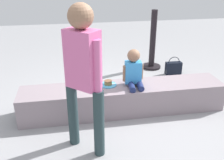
% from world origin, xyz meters
% --- Properties ---
extents(ground_plane, '(12.00, 12.00, 0.00)m').
position_xyz_m(ground_plane, '(0.00, 0.00, 0.00)').
color(ground_plane, gray).
extents(concrete_ledge, '(2.67, 0.48, 0.37)m').
position_xyz_m(concrete_ledge, '(0.00, 0.00, 0.18)').
color(concrete_ledge, gray).
rests_on(concrete_ledge, ground_plane).
extents(child_seated, '(0.28, 0.32, 0.48)m').
position_xyz_m(child_seated, '(0.13, -0.00, 0.58)').
color(child_seated, navy).
rests_on(child_seated, concrete_ledge).
extents(adult_standing, '(0.36, 0.35, 1.52)m').
position_xyz_m(adult_standing, '(-0.55, -0.70, 0.92)').
color(adult_standing, '#243639').
rests_on(adult_standing, ground_plane).
extents(cake_plate, '(0.22, 0.22, 0.07)m').
position_xyz_m(cake_plate, '(-0.19, 0.06, 0.39)').
color(cake_plate, '#4CA5D8').
rests_on(cake_plate, concrete_ledge).
extents(gift_bag, '(0.19, 0.12, 0.33)m').
position_xyz_m(gift_bag, '(-0.35, 1.11, 0.15)').
color(gift_bag, '#59C6B2').
rests_on(gift_bag, ground_plane).
extents(railing_post, '(0.36, 0.36, 1.10)m').
position_xyz_m(railing_post, '(0.88, 1.50, 0.41)').
color(railing_post, black).
rests_on(railing_post, ground_plane).
extents(water_bottle_near_gift, '(0.06, 0.06, 0.18)m').
position_xyz_m(water_bottle_near_gift, '(-0.62, 0.40, 0.08)').
color(water_bottle_near_gift, silver).
rests_on(water_bottle_near_gift, ground_plane).
extents(water_bottle_far_side, '(0.06, 0.06, 0.23)m').
position_xyz_m(water_bottle_far_side, '(-0.41, 0.72, 0.11)').
color(water_bottle_far_side, silver).
rests_on(water_bottle_far_side, ground_plane).
extents(handbag_black_leather, '(0.28, 0.12, 0.33)m').
position_xyz_m(handbag_black_leather, '(1.16, 1.11, 0.12)').
color(handbag_black_leather, black).
rests_on(handbag_black_leather, ground_plane).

